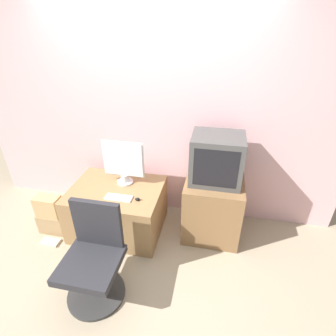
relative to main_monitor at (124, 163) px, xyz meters
name	(u,v)px	position (x,y,z in m)	size (l,w,h in m)	color
ground_plane	(121,287)	(0.24, -0.93, -0.83)	(12.00, 12.00, 0.00)	tan
wall_back	(152,112)	(0.24, 0.39, 0.47)	(4.40, 0.05, 2.60)	beige
desk	(118,209)	(-0.06, -0.15, -0.55)	(1.02, 0.79, 0.57)	#937047
side_stand	(212,207)	(1.02, 0.01, -0.48)	(0.63, 0.60, 0.71)	olive
main_monitor	(124,163)	(0.00, 0.00, 0.00)	(0.47, 0.18, 0.52)	silver
keyboard	(119,198)	(0.03, -0.31, -0.26)	(0.29, 0.11, 0.01)	silver
mouse	(138,199)	(0.25, -0.31, -0.25)	(0.05, 0.04, 0.04)	black
crt_tv	(217,159)	(1.01, 0.03, 0.14)	(0.53, 0.43, 0.52)	#474747
office_chair	(94,260)	(0.04, -0.98, -0.44)	(0.53, 0.53, 0.91)	#333333
cardboard_box_lower	(53,223)	(-0.81, -0.36, -0.71)	(0.31, 0.17, 0.25)	#A3845B
cardboard_box_upper	(48,206)	(-0.81, -0.36, -0.46)	(0.28, 0.16, 0.25)	tan
book	(50,242)	(-0.75, -0.56, -0.82)	(0.21, 0.12, 0.02)	beige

